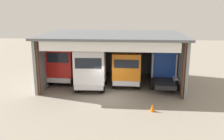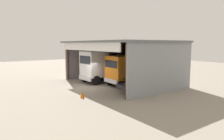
% 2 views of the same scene
% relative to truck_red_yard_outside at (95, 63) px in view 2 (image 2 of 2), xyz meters
% --- Properties ---
extents(ground_plane, '(80.00, 80.00, 0.00)m').
position_rel_truck_red_yard_outside_xyz_m(ground_plane, '(4.77, -3.55, -1.98)').
color(ground_plane, gray).
rests_on(ground_plane, ground).
extents(workshop_shed, '(12.87, 8.84, 4.83)m').
position_rel_truck_red_yard_outside_xyz_m(workshop_shed, '(4.77, 1.32, 1.34)').
color(workshop_shed, gray).
rests_on(workshop_shed, ground).
extents(truck_red_yard_outside, '(2.62, 4.38, 3.78)m').
position_rel_truck_red_yard_outside_xyz_m(truck_red_yard_outside, '(0.00, 0.00, 0.00)').
color(truck_red_yard_outside, red).
rests_on(truck_red_yard_outside, ground).
extents(truck_white_center_left_bay, '(2.89, 4.89, 3.69)m').
position_rel_truck_red_yard_outside_xyz_m(truck_white_center_left_bay, '(2.93, -1.70, -0.05)').
color(truck_white_center_left_bay, white).
rests_on(truck_white_center_left_bay, ground).
extents(truck_orange_left_bay, '(2.69, 4.28, 3.25)m').
position_rel_truck_red_yard_outside_xyz_m(truck_orange_left_bay, '(6.11, -0.40, -0.26)').
color(truck_orange_left_bay, orange).
rests_on(truck_orange_left_bay, ground).
extents(truck_blue_center_bay, '(2.61, 5.15, 3.36)m').
position_rel_truck_red_yard_outside_xyz_m(truck_blue_center_bay, '(9.61, 0.52, -0.24)').
color(truck_blue_center_bay, '#1E47B7').
rests_on(truck_blue_center_bay, ground).
extents(oil_drum, '(0.58, 0.58, 0.94)m').
position_rel_truck_red_yard_outside_xyz_m(oil_drum, '(1.56, 3.78, -1.51)').
color(oil_drum, gold).
rests_on(oil_drum, ground).
extents(tool_cart, '(0.90, 0.60, 1.00)m').
position_rel_truck_red_yard_outside_xyz_m(tool_cart, '(1.65, 3.08, -1.48)').
color(tool_cart, black).
rests_on(tool_cart, ground).
extents(traffic_cone, '(0.36, 0.36, 0.56)m').
position_rel_truck_red_yard_outside_xyz_m(traffic_cone, '(8.11, -6.10, -1.70)').
color(traffic_cone, orange).
rests_on(traffic_cone, ground).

